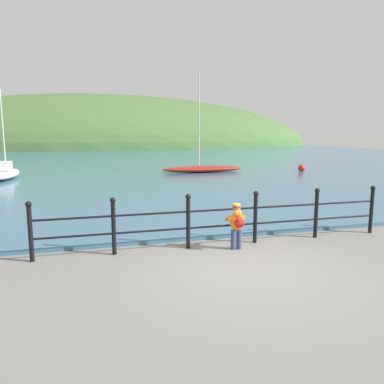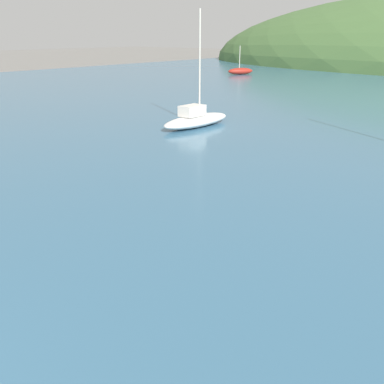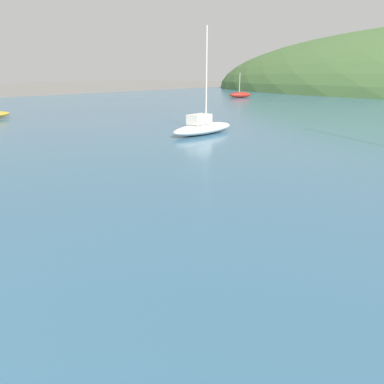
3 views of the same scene
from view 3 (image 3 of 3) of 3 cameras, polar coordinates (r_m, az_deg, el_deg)
The scene contains 2 objects.
boat_white_sailboat at distance 43.22m, azimuth 7.36°, elevation 14.49°, with size 2.02×2.60×2.63m.
boat_mid_harbor at distance 17.54m, azimuth 1.65°, elevation 9.87°, with size 1.28×3.83×4.67m.
Camera 3 is at (3.99, 2.09, 2.86)m, focal length 35.00 mm.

